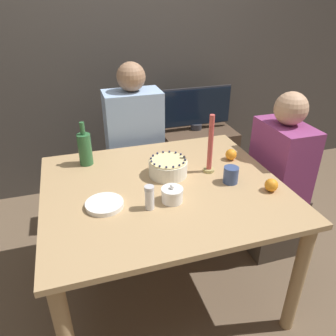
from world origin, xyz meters
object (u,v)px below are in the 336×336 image
Objects in this scene: person_man_blue_shirt at (135,158)px; person_woman_floral at (276,188)px; cake at (168,167)px; sugar_shaker at (150,197)px; candle at (210,149)px; bottle at (85,149)px; tv_monitor at (197,108)px; sugar_bowl at (172,195)px.

person_man_blue_shirt reaches higher than person_woman_floral.
sugar_shaker reaches higher than cake.
bottle is at bearing 155.35° from candle.
person_man_blue_shirt is 2.01× the size of tv_monitor.
person_woman_floral is (0.77, 0.02, -0.29)m from cake.
candle is 1.29× the size of bottle.
cake is 0.17× the size of person_man_blue_shirt.
sugar_bowl is at bearing 12.21° from sugar_shaker.
bottle is 1.24m from tv_monitor.
person_man_blue_shirt is at bearing 53.48° from person_woman_floral.
tv_monitor reaches higher than sugar_shaker.
bottle is at bearing 44.96° from person_man_blue_shirt.
bottle is (-0.25, 0.56, 0.04)m from sugar_shaker.
sugar_shaker is 0.11× the size of person_woman_floral.
person_woman_floral is (0.95, 0.31, -0.31)m from sugar_shaker.
cake is 0.26m from candle.
cake is 0.35× the size of tv_monitor.
sugar_shaker is 0.62m from bottle.
cake is 2.00× the size of sugar_bowl.
tv_monitor is (0.76, 1.29, -0.03)m from sugar_shaker.
tv_monitor is at bearing 60.09° from cake.
cake is at bearing 172.24° from candle.
candle reaches higher than sugar_bowl.
candle is 0.30× the size of person_woman_floral.
candle is at bearing -24.65° from bottle.
cake is 0.51m from bottle.
candle is 0.66m from person_woman_floral.
sugar_bowl is 1.41m from tv_monitor.
person_woman_floral is at bearing -11.75° from bottle.
sugar_bowl is 0.09× the size of person_man_blue_shirt.
person_woman_floral reaches higher than sugar_bowl.
cake is at bearing 95.46° from person_man_blue_shirt.
sugar_bowl is at bearing -55.26° from bottle.
person_woman_floral is 1.84× the size of tv_monitor.
candle is at bearing -108.11° from tv_monitor.
sugar_bowl is 0.32× the size of candle.
person_woman_floral is (0.54, 0.06, -0.39)m from candle.
person_man_blue_shirt reaches higher than sugar_bowl.
cake is 0.27m from sugar_bowl.
candle is (0.42, 0.26, 0.08)m from sugar_shaker.
sugar_bowl is 0.41× the size of bottle.
person_man_blue_shirt is at bearing 95.46° from cake.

